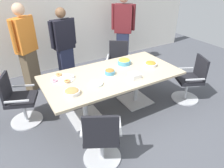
# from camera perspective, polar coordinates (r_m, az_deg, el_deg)

# --- Properties ---
(ground_plane) EXTENTS (10.00, 10.00, 0.01)m
(ground_plane) POSITION_cam_1_polar(r_m,az_deg,el_deg) (4.03, 0.00, -6.89)
(ground_plane) COLOR #4C4F56
(back_wall) EXTENTS (8.00, 0.10, 2.80)m
(back_wall) POSITION_cam_1_polar(r_m,az_deg,el_deg) (5.54, -13.37, 18.47)
(back_wall) COLOR white
(back_wall) RESTS_ON ground
(conference_table) EXTENTS (2.40, 1.20, 0.75)m
(conference_table) POSITION_cam_1_polar(r_m,az_deg,el_deg) (3.69, 0.00, 1.01)
(conference_table) COLOR #CCB793
(conference_table) RESTS_ON ground
(office_chair_0) EXTENTS (0.73, 0.73, 0.91)m
(office_chair_0) POSITION_cam_1_polar(r_m,az_deg,el_deg) (2.83, -2.91, -14.99)
(office_chair_0) COLOR silver
(office_chair_0) RESTS_ON ground
(office_chair_1) EXTENTS (0.71, 0.71, 0.91)m
(office_chair_1) POSITION_cam_1_polar(r_m,az_deg,el_deg) (4.41, 20.82, 0.69)
(office_chair_1) COLOR silver
(office_chair_1) RESTS_ON ground
(office_chair_2) EXTENTS (0.75, 0.75, 0.91)m
(office_chair_2) POSITION_cam_1_polar(r_m,az_deg,el_deg) (4.90, 1.70, 5.62)
(office_chair_2) COLOR silver
(office_chair_2) RESTS_ON ground
(office_chair_3) EXTENTS (0.70, 0.70, 0.91)m
(office_chair_3) POSITION_cam_1_polar(r_m,az_deg,el_deg) (3.83, -24.22, -4.57)
(office_chair_3) COLOR silver
(office_chair_3) RESTS_ON ground
(person_standing_0) EXTENTS (0.54, 0.44, 1.82)m
(person_standing_0) POSITION_cam_1_polar(r_m,az_deg,el_deg) (4.64, -22.54, 9.28)
(person_standing_0) COLOR brown
(person_standing_0) RESTS_ON ground
(person_standing_1) EXTENTS (0.61, 0.29, 1.68)m
(person_standing_1) POSITION_cam_1_polar(r_m,az_deg,el_deg) (4.80, -13.02, 10.34)
(person_standing_1) COLOR #232842
(person_standing_1) RESTS_ON ground
(person_standing_2) EXTENTS (0.53, 0.45, 1.87)m
(person_standing_2) POSITION_cam_1_polar(r_m,az_deg,el_deg) (5.59, 3.05, 14.93)
(person_standing_2) COLOR #232842
(person_standing_2) RESTS_ON ground
(snack_bowl_chips_yellow) EXTENTS (0.25, 0.25, 0.12)m
(snack_bowl_chips_yellow) POSITION_cam_1_polar(r_m,az_deg,el_deg) (4.01, 3.35, 6.24)
(snack_bowl_chips_yellow) COLOR #4C9EC6
(snack_bowl_chips_yellow) RESTS_ON conference_table
(snack_bowl_cookies) EXTENTS (0.23, 0.23, 0.08)m
(snack_bowl_cookies) POSITION_cam_1_polar(r_m,az_deg,el_deg) (3.10, -11.00, -2.09)
(snack_bowl_cookies) COLOR white
(snack_bowl_cookies) RESTS_ON conference_table
(snack_bowl_pretzels) EXTENTS (0.18, 0.18, 0.09)m
(snack_bowl_pretzels) POSITION_cam_1_polar(r_m,az_deg,el_deg) (3.62, -0.61, 3.44)
(snack_bowl_pretzels) COLOR #4C9EC6
(snack_bowl_pretzels) RESTS_ON conference_table
(snack_bowl_chips_orange) EXTENTS (0.23, 0.23, 0.09)m
(snack_bowl_chips_orange) POSITION_cam_1_polar(r_m,az_deg,el_deg) (4.00, 10.59, 5.45)
(snack_bowl_chips_orange) COLOR white
(snack_bowl_chips_orange) RESTS_ON conference_table
(donut_platter) EXTENTS (0.40, 0.40, 0.04)m
(donut_platter) POSITION_cam_1_polar(r_m,az_deg,el_deg) (3.55, -13.39, 1.49)
(donut_platter) COLOR white
(donut_platter) RESTS_ON conference_table
(plate_stack) EXTENTS (0.22, 0.22, 0.03)m
(plate_stack) POSITION_cam_1_polar(r_m,az_deg,el_deg) (3.31, -4.46, 0.08)
(plate_stack) COLOR white
(plate_stack) RESTS_ON conference_table
(napkin_pile) EXTENTS (0.17, 0.17, 0.08)m
(napkin_pile) POSITION_cam_1_polar(r_m,az_deg,el_deg) (3.51, 6.21, 2.31)
(napkin_pile) COLOR white
(napkin_pile) RESTS_ON conference_table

